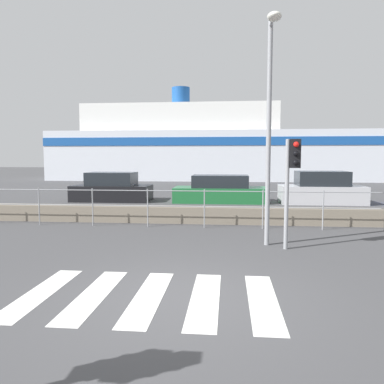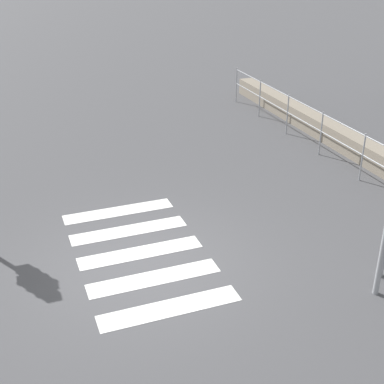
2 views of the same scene
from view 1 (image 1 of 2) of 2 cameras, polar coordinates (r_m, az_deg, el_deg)
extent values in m
plane|color=#424244|center=(6.15, -1.81, -15.80)|extent=(160.00, 160.00, 0.00)
cube|color=silver|center=(6.82, -22.03, -14.00)|extent=(0.45, 2.40, 0.01)
cube|color=silver|center=(6.47, -14.70, -14.85)|extent=(0.45, 2.40, 0.01)
cube|color=silver|center=(6.23, -6.61, -15.52)|extent=(0.45, 2.40, 0.01)
cube|color=silver|center=(6.11, 1.99, -15.90)|extent=(0.45, 2.40, 0.01)
cube|color=silver|center=(6.13, 10.76, -15.93)|extent=(0.45, 2.40, 0.01)
cube|color=slate|center=(12.72, 2.15, -3.51)|extent=(20.23, 0.55, 0.55)
cylinder|color=gray|center=(11.74, 1.91, 0.13)|extent=(18.20, 0.03, 0.03)
cylinder|color=gray|center=(11.80, 1.91, -2.24)|extent=(18.20, 0.03, 0.03)
cylinder|color=gray|center=(13.32, -22.27, -2.04)|extent=(0.04, 0.04, 1.23)
cylinder|color=gray|center=(12.57, -14.91, -2.24)|extent=(0.04, 0.04, 1.23)
cylinder|color=gray|center=(12.06, -6.77, -2.41)|extent=(0.04, 0.04, 1.23)
cylinder|color=gray|center=(11.81, 1.91, -2.54)|extent=(0.04, 0.04, 1.23)
cylinder|color=gray|center=(11.83, 10.75, -2.61)|extent=(0.04, 0.04, 1.23)
cylinder|color=gray|center=(12.13, 19.35, -2.62)|extent=(0.04, 0.04, 1.23)
cylinder|color=gray|center=(9.25, 14.23, -0.41)|extent=(0.10, 0.10, 2.65)
cube|color=black|center=(9.23, 15.41, 5.67)|extent=(0.24, 0.24, 0.68)
sphere|color=red|center=(9.10, 15.60, 7.00)|extent=(0.13, 0.13, 0.13)
sphere|color=black|center=(9.10, 15.56, 5.67)|extent=(0.13, 0.13, 0.13)
sphere|color=black|center=(9.10, 15.53, 4.34)|extent=(0.13, 0.13, 0.13)
cylinder|color=gray|center=(9.57, 11.59, 8.47)|extent=(0.12, 0.12, 5.53)
cylinder|color=gray|center=(9.71, 12.16, 24.19)|extent=(0.07, 0.76, 0.07)
ellipsoid|color=silver|center=(9.34, 12.44, 24.65)|extent=(0.32, 0.42, 0.19)
cube|color=silver|center=(38.05, 4.46, 5.49)|extent=(34.09, 6.66, 4.80)
cube|color=white|center=(38.55, -1.71, 11.04)|extent=(19.09, 5.33, 2.64)
cube|color=#194C99|center=(34.73, 4.37, 7.74)|extent=(34.09, 0.08, 0.77)
cylinder|color=#194C99|center=(38.84, -1.72, 14.31)|extent=(1.80, 1.80, 1.80)
cube|color=black|center=(19.68, -12.08, -0.15)|extent=(3.95, 1.85, 0.81)
cube|color=#1E2328|center=(19.63, -12.12, 1.99)|extent=(2.37, 1.63, 0.66)
cube|color=#1E6633|center=(18.77, 4.31, -0.41)|extent=(4.59, 1.84, 0.74)
cube|color=#1E2328|center=(18.71, 4.32, 1.65)|extent=(2.75, 1.62, 0.61)
cube|color=#BCBCC1|center=(19.30, 19.09, -0.35)|extent=(3.96, 1.85, 0.86)
cube|color=#1E2328|center=(19.24, 19.16, 1.97)|extent=(2.38, 1.63, 0.70)
camera|label=2|loc=(8.75, 71.53, 24.17)|focal=50.00mm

